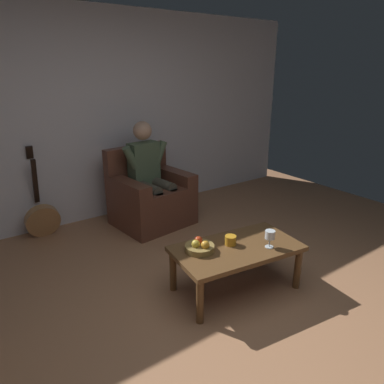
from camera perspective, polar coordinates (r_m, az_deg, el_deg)
name	(u,v)px	position (r m, az deg, el deg)	size (l,w,h in m)	color
ground_plane	(241,338)	(2.76, 7.88, -22.24)	(6.96, 6.96, 0.00)	#A8734F
wall_back	(90,119)	(4.47, -16.14, 11.29)	(6.20, 0.06, 2.50)	silver
armchair	(150,198)	(4.35, -6.75, -0.90)	(0.92, 0.84, 0.93)	brown
person_seated	(150,171)	(4.24, -6.82, 3.38)	(0.63, 0.60, 1.24)	#4F6448
coffee_table	(236,252)	(3.05, 7.17, -9.63)	(1.13, 0.70, 0.41)	brown
guitar	(42,217)	(4.36, -22.99, -3.77)	(0.38, 0.28, 1.03)	#AD7848
wine_glass_near	(270,236)	(3.01, 12.44, -6.89)	(0.08, 0.08, 0.15)	silver
fruit_bowl	(200,247)	(2.92, 1.25, -8.80)	(0.24, 0.24, 0.11)	olive
candle_jar	(231,240)	(3.03, 6.22, -7.74)	(0.10, 0.10, 0.08)	orange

